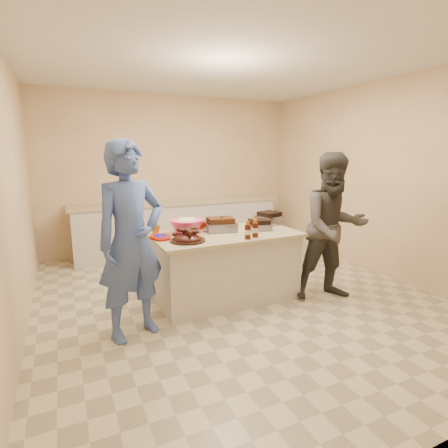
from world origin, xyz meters
name	(u,v)px	position (x,y,z in m)	size (l,w,h in m)	color
room	(236,296)	(0.00, 0.00, 0.00)	(4.50, 5.00, 2.70)	beige
back_counter	(179,226)	(0.00, 2.20, 0.45)	(3.60, 0.64, 0.90)	beige
island	(226,298)	(-0.13, 0.00, 0.00)	(1.70, 0.89, 0.80)	beige
rib_platter	(188,241)	(-0.66, -0.16, 0.80)	(0.38, 0.38, 0.15)	#42120D
pulled_pork_tray	(220,231)	(-0.14, 0.12, 0.80)	(0.35, 0.27, 0.11)	#47230F
brisket_tray	(259,230)	(0.31, -0.01, 0.80)	(0.26, 0.22, 0.08)	black
roasting_pan	(269,224)	(0.62, 0.25, 0.80)	(0.28, 0.28, 0.11)	gray
coleslaw_bowl	(187,233)	(-0.54, 0.21, 0.80)	(0.39, 0.39, 0.26)	#E83A7E
sausage_plate	(227,227)	(0.04, 0.33, 0.80)	(0.28, 0.28, 0.05)	silver
mac_cheese_dish	(264,224)	(0.55, 0.26, 0.80)	(0.30, 0.22, 0.08)	orange
bbq_bottle_a	(248,239)	(-0.03, -0.35, 0.80)	(0.07, 0.07, 0.20)	#3B1206
bbq_bottle_b	(255,237)	(0.08, -0.31, 0.80)	(0.07, 0.07, 0.20)	#3B1206
mustard_bottle	(209,232)	(-0.28, 0.14, 0.80)	(0.04, 0.04, 0.12)	#FEDA00
sauce_bowl	(209,232)	(-0.28, 0.16, 0.80)	(0.13, 0.04, 0.13)	silver
plate_stack_large	(160,238)	(-0.89, 0.10, 0.80)	(0.23, 0.23, 0.03)	#A71300
plate_stack_small	(162,240)	(-0.88, 0.01, 0.80)	(0.17, 0.17, 0.02)	#A71300
plastic_cup	(156,234)	(-0.88, 0.31, 0.80)	(0.11, 0.10, 0.11)	#AB6F1C
basket_stack	(205,228)	(-0.26, 0.35, 0.80)	(0.18, 0.13, 0.09)	#A71300
guest_blue	(136,334)	(-1.28, -0.40, 0.00)	(0.67, 1.85, 0.44)	#435EA9
guest_gray	(329,297)	(1.02, -0.50, 0.00)	(0.84, 1.73, 0.66)	#44423D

